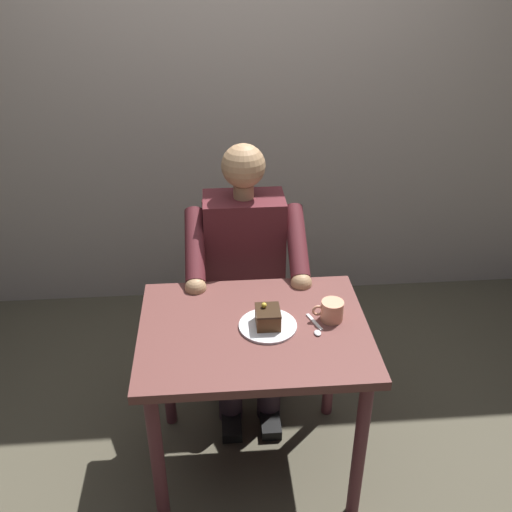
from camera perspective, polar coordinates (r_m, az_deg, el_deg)
ground_plane at (r=2.66m, az=-0.17°, el=-19.72°), size 14.00×14.00×0.00m
cafe_rear_panel at (r=3.19m, az=-2.32°, el=20.31°), size 6.40×0.12×3.00m
dining_table at (r=2.23m, az=-0.19°, el=-9.34°), size 0.86×0.67×0.73m
chair at (r=2.85m, az=-1.24°, el=-2.73°), size 0.42×0.42×0.90m
seated_person at (r=2.62m, az=-1.04°, el=-2.00°), size 0.53×0.58×1.24m
dessert_plate at (r=2.16m, az=1.18°, el=-6.93°), size 0.22×0.22×0.01m
cake_slice at (r=2.14m, az=1.18°, el=-6.07°), size 0.09×0.10×0.09m
coffee_cup at (r=2.20m, az=7.51°, el=-5.36°), size 0.12×0.09×0.08m
dessert_spoon at (r=2.16m, az=5.98°, el=-7.09°), size 0.05×0.14×0.01m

